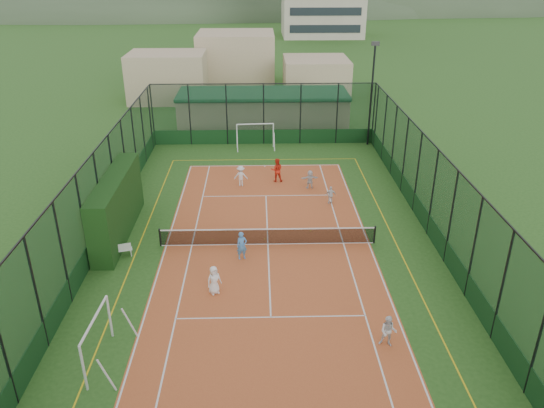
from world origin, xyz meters
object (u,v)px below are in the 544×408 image
Objects in this scene: clubhouse at (263,109)px; child_near_right at (388,331)px; child_near_left at (214,280)px; child_far_back at (310,179)px; child_far_left at (241,176)px; futsal_goal_near at (97,341)px; futsal_goal_far at (255,136)px; floodlight_ne at (371,95)px; child_near_mid at (242,246)px; coach at (277,170)px; white_bench at (118,250)px; child_far_right at (331,195)px.

clubhouse is 30.71m from child_near_right.
child_near_left is at bearing -95.53° from clubhouse.
child_far_left is at bearing -12.31° from child_far_back.
child_far_left is (-1.66, -13.88, -0.85)m from clubhouse.
futsal_goal_near is (-6.65, -30.94, -0.59)m from clubhouse.
futsal_goal_far is 20.65m from child_near_left.
clubhouse is at bearing 54.59° from child_near_left.
floodlight_ne is 5.49× the size of child_near_mid.
child_far_left is at bearing -12.79° from futsal_goal_near.
coach is at bearing 60.20° from child_near_mid.
child_far_left is at bearing 40.23° from white_bench.
floodlight_ne reaches higher than child_far_back.
futsal_goal_far is (-0.70, -5.93, -0.59)m from clubhouse.
clubhouse reaches higher than white_bench.
child_near_left reaches higher than white_bench.
child_far_left is (-0.30, 9.55, -0.03)m from child_near_mid.
coach is (2.15, 10.29, 0.08)m from child_near_mid.
coach is (-3.83, 17.20, 0.14)m from child_near_right.
clubhouse is 26.63m from child_near_left.
floodlight_ne is at bearing -32.12° from clubhouse.
child_near_left is at bearing 59.43° from child_far_back.
child_far_back is 2.52m from coach.
white_bench is at bearing 48.22° from coach.
white_bench is at bearing 167.69° from child_near_right.
child_far_back is at bearing 46.41° from child_near_mid.
child_far_back is (5.53, 12.10, -0.07)m from child_near_left.
clubhouse is 9.12× the size of coach.
floodlight_ne is at bearing -115.03° from child_far_right.
child_near_right is 1.19× the size of child_far_right.
futsal_goal_far is 7.37m from coach.
child_far_right is at bearing 110.38° from child_near_right.
floodlight_ne is 2.69× the size of futsal_goal_near.
futsal_goal_near is 11.29m from child_near_right.
clubhouse is at bearing 68.67° from child_near_mid.
child_near_right is at bearing -83.46° from futsal_goal_near.
clubhouse is 17.38m from child_far_right.
floodlight_ne is 5.74× the size of child_far_left.
child_near_left is at bearing -98.62° from futsal_goal_far.
futsal_goal_far is 8.02m from child_far_left.
futsal_goal_near is 1.01× the size of futsal_goal_far.
child_near_left is 3.29m from child_near_mid.
floodlight_ne reaches higher than clubhouse.
futsal_goal_far is 17.52m from child_near_mid.
futsal_goal_near is 19.29m from coach.
futsal_goal_near is (-15.25, -25.54, -3.14)m from floodlight_ne.
white_bench is 6.25m from child_near_left.
futsal_goal_near is at bearing -159.00° from child_near_right.
child_far_right is at bearing 11.59° from white_bench.
futsal_goal_near is 19.14m from child_far_back.
coach is at bearing -52.31° from child_far_right.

